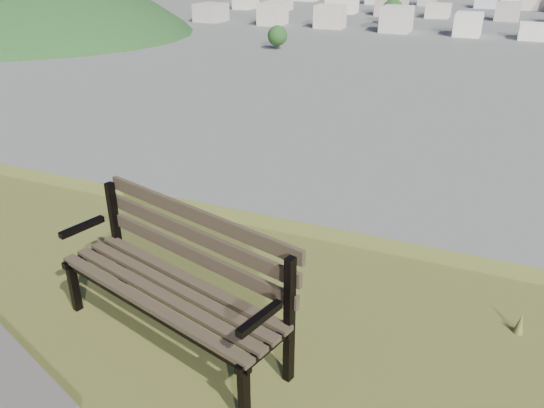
% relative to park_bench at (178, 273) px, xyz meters
% --- Properties ---
extents(park_bench, '(2.06, 1.14, 1.03)m').
position_rel_park_bench_xyz_m(park_bench, '(0.00, 0.00, 0.00)').
color(park_bench, '#3E3423').
rests_on(park_bench, hilltop_mesa).
extents(green_wooded_hill, '(169.56, 135.65, 84.78)m').
position_rel_park_bench_xyz_m(green_wooded_hill, '(-168.59, 145.11, -25.46)').
color(green_wooded_hill, '#1C3E17').
rests_on(green_wooded_hill, ground).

